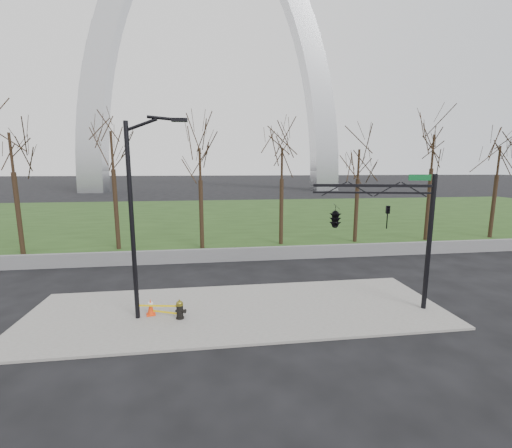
{
  "coord_description": "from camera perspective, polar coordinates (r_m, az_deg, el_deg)",
  "views": [
    {
      "loc": [
        -1.13,
        -13.83,
        6.27
      ],
      "look_at": [
        1.05,
        2.0,
        3.54
      ],
      "focal_mm": 23.39,
      "sensor_mm": 36.0,
      "label": 1
    }
  ],
  "objects": [
    {
      "name": "grass_strip",
      "position": [
        44.29,
        -6.3,
        1.52
      ],
      "size": [
        120.0,
        40.0,
        0.06
      ],
      "primitive_type": "cube",
      "color": "#1F3814",
      "rests_on": "ground"
    },
    {
      "name": "guardrail",
      "position": [
        22.62,
        -4.73,
        -5.26
      ],
      "size": [
        60.0,
        0.3,
        0.9
      ],
      "primitive_type": "cube",
      "color": "#59595B",
      "rests_on": "ground"
    },
    {
      "name": "fire_hydrant",
      "position": [
        14.51,
        -12.86,
        -14.12
      ],
      "size": [
        0.51,
        0.36,
        0.82
      ],
      "rotation": [
        0.0,
        0.0,
        -0.41
      ],
      "color": "black",
      "rests_on": "sidewalk"
    },
    {
      "name": "tree_row",
      "position": [
        26.49,
        4.59,
        6.4
      ],
      "size": [
        55.11,
        4.0,
        9.54
      ],
      "color": "black",
      "rests_on": "ground"
    },
    {
      "name": "caution_tape",
      "position": [
        14.78,
        -15.88,
        -13.74
      ],
      "size": [
        1.75,
        0.52,
        0.42
      ],
      "color": "yellow",
      "rests_on": "ground"
    },
    {
      "name": "sidewalk",
      "position": [
        15.21,
        -2.98,
        -14.48
      ],
      "size": [
        18.0,
        6.0,
        0.1
      ],
      "primitive_type": "cube",
      "color": "slate",
      "rests_on": "ground"
    },
    {
      "name": "traffic_signal_mast",
      "position": [
        15.08,
        16.28,
        1.19
      ],
      "size": [
        4.97,
        2.54,
        6.0
      ],
      "rotation": [
        0.0,
        0.0,
        -0.24
      ],
      "color": "black",
      "rests_on": "ground"
    },
    {
      "name": "gateway_arch",
      "position": [
        92.63,
        -7.6,
        26.05
      ],
      "size": [
        66.0,
        6.0,
        65.0
      ],
      "primitive_type": null,
      "color": "#B6B8BD",
      "rests_on": "ground"
    },
    {
      "name": "ground",
      "position": [
        15.23,
        -2.98,
        -14.65
      ],
      "size": [
        500.0,
        500.0,
        0.0
      ],
      "primitive_type": "plane",
      "color": "black",
      "rests_on": "ground"
    },
    {
      "name": "street_light",
      "position": [
        13.93,
        -19.69,
        2.62
      ],
      "size": [
        2.39,
        0.3,
        8.21
      ],
      "rotation": [
        0.0,
        0.0,
        -0.04
      ],
      "color": "black",
      "rests_on": "ground"
    },
    {
      "name": "traffic_cone",
      "position": [
        15.16,
        -17.58,
        -13.36
      ],
      "size": [
        0.44,
        0.44,
        0.71
      ],
      "rotation": [
        0.0,
        0.0,
        0.23
      ],
      "color": "#EB390C",
      "rests_on": "sidewalk"
    }
  ]
}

